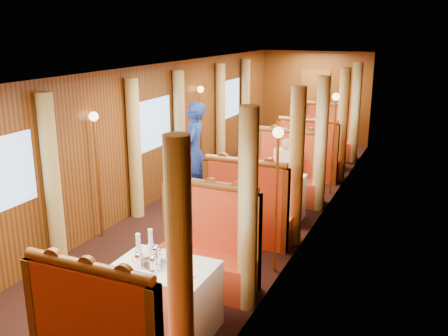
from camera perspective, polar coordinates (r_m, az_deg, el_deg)
The scene contains 45 objects.
floor at distance 8.78m, azimuth 0.59°, elevation -5.05°, with size 3.00×12.00×0.01m, color black, non-canonical shape.
ceiling at distance 8.22m, azimuth 0.65°, elevation 11.44°, with size 3.00×12.00×0.01m, color silver, non-canonical shape.
wall_far at distance 14.05m, azimuth 10.35°, elevation 7.93°, with size 3.00×2.50×0.01m, color brown, non-canonical shape.
wall_left at distance 9.09m, azimuth -8.13°, elevation 3.75°, with size 12.00×2.50×0.01m, color brown, non-canonical shape.
wall_right at distance 7.96m, azimuth 10.60°, elevation 1.89°, with size 12.00×2.50×0.01m, color brown, non-canonical shape.
doorway_far at distance 14.05m, azimuth 10.27°, elevation 6.91°, with size 0.80×0.04×2.00m, color brown.
table_near at distance 5.48m, azimuth -6.79°, elevation -14.53°, with size 1.05×0.72×0.75m, color white.
banquette_near_aft at distance 6.25m, azimuth -2.05°, elevation -9.90°, with size 1.30×0.55×1.34m.
table_mid at distance 8.40m, azimuth 5.32°, elevation -3.38°, with size 1.05×0.72×0.75m, color white.
banquette_mid_fwd at distance 7.49m, azimuth 2.85°, elevation -5.39°, with size 1.30×0.55×1.34m.
banquette_mid_aft at distance 9.31m, azimuth 7.31°, elevation -1.19°, with size 1.30×0.55×1.34m.
table_far at distance 11.65m, azimuth 10.81°, elevation 1.89°, with size 1.05×0.72×0.75m, color white.
banquette_far_fwd at distance 10.68m, azimuth 9.57°, elevation 0.95°, with size 1.30×0.55×1.34m.
banquette_far_aft at distance 12.60m, azimuth 11.88°, elevation 3.12°, with size 1.30×0.55×1.34m.
tea_tray at distance 5.34m, azimuth -8.08°, elevation -10.79°, with size 0.34×0.26×0.01m, color silver.
teapot_left at distance 5.29m, azimuth -9.69°, elevation -10.49°, with size 0.15×0.12×0.13m, color silver, non-canonical shape.
teapot_right at distance 5.20m, azimuth -8.03°, elevation -10.90°, with size 0.16×0.12×0.13m, color silver, non-canonical shape.
teapot_back at distance 5.39m, azimuth -7.69°, elevation -9.82°, with size 0.17×0.12×0.14m, color silver, non-canonical shape.
fruit_plate at distance 5.09m, azimuth -4.31°, elevation -11.96°, with size 0.20×0.20×0.05m.
cup_inboard at distance 5.50m, azimuth -9.75°, elevation -8.93°, with size 0.08×0.08×0.26m.
cup_outboard at distance 5.59m, azimuth -8.37°, elevation -8.42°, with size 0.08×0.08×0.26m.
rose_vase_mid at distance 8.21m, azimuth 5.32°, elevation 0.20°, with size 0.06×0.06×0.36m.
rose_vase_far at distance 11.57m, azimuth 10.86°, elevation 4.60°, with size 0.06×0.06×0.36m.
curtain_left_near_b at distance 6.94m, azimuth -19.05°, elevation -1.45°, with size 0.22×0.22×2.35m, color tan.
window_right_near at distance 4.71m, azimuth 0.55°, elevation -5.15°, with size 1.20×0.90×0.01m, color #81ADE3, non-canonical shape.
curtain_right_near_a at distance 4.23m, azimuth -5.05°, elevation -11.90°, with size 0.22×0.22×2.35m, color tan.
curtain_right_near_b at distance 5.52m, azimuth 2.73°, elevation -4.99°, with size 0.22×0.22×2.35m, color tan.
window_left_mid at distance 9.05m, azimuth -8.10°, elevation 4.98°, with size 1.20×0.90×0.01m, color #81ADE3, non-canonical shape.
curtain_left_mid_a at distance 8.41m, azimuth -10.19°, elevation 2.13°, with size 0.22×0.22×2.35m, color tan.
curtain_left_mid_b at distance 9.71m, azimuth -5.10°, elevation 4.16°, with size 0.22×0.22×2.35m, color tan.
window_right_mid at distance 7.92m, azimuth 10.57°, elevation 3.31°, with size 1.20×0.90×0.01m, color #81ADE3, non-canonical shape.
curtain_right_mid_a at distance 7.28m, azimuth 8.23°, elevation 0.06°, with size 0.22×0.22×2.35m, color tan.
curtain_right_mid_b at distance 8.75m, azimuth 11.00°, elevation 2.62°, with size 0.22×0.22×2.35m, color tan.
window_left_far at distance 12.12m, azimuth 0.65°, elevation 7.90°, with size 1.20×0.90×0.01m, color #81ADE3, non-canonical shape.
curtain_left_far_a at distance 11.41m, azimuth -0.41°, elevation 6.00°, with size 0.22×0.22×2.35m, color tan.
curtain_left_far_b at distance 12.84m, azimuth 2.46°, elevation 7.10°, with size 0.22×0.22×2.35m, color tan.
window_right_far at distance 11.31m, azimuth 14.74°, elevation 6.79°, with size 1.20×0.90×0.01m, color #81ADE3, non-canonical shape.
curtain_right_far_a at distance 10.61m, azimuth 13.38°, elevation 4.80°, with size 0.22×0.22×2.35m, color tan.
curtain_right_far_b at distance 12.13m, azimuth 14.77°, elevation 6.06°, with size 0.22×0.22×2.35m, color tan.
sconce_left_fore at distance 7.61m, azimuth -14.42°, elevation 2.05°, with size 0.14×0.14×1.95m.
sconce_right_fore at distance 6.32m, azimuth 6.09°, elevation -0.33°, with size 0.14×0.14×1.95m.
sconce_left_aft at distance 10.52m, azimuth -2.68°, elevation 6.29°, with size 0.14×0.14×1.95m.
sconce_right_aft at distance 9.63m, azimuth 12.50°, elevation 5.03°, with size 0.14×0.14×1.95m.
steward at distance 9.22m, azimuth -3.44°, elevation 1.90°, with size 0.67×0.44×1.83m, color navy.
passenger at distance 9.04m, azimuth 7.02°, elevation 0.40°, with size 0.40×0.44×0.76m.
Camera 1 is at (3.21, -7.54, 3.15)m, focal length 40.00 mm.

